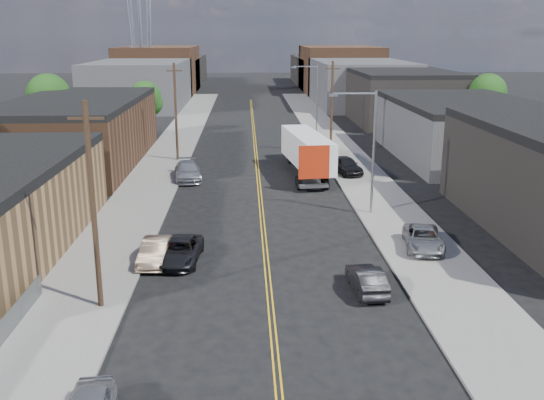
{
  "coord_description": "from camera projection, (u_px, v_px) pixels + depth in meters",
  "views": [
    {
      "loc": [
        -1.12,
        -17.18,
        12.85
      ],
      "look_at": [
        0.53,
        20.25,
        2.5
      ],
      "focal_mm": 40.0,
      "sensor_mm": 36.0,
      "label": 1
    }
  ],
  "objects": [
    {
      "name": "ground",
      "position": [
        254.0,
        137.0,
        77.79
      ],
      "size": [
        260.0,
        260.0,
        0.0
      ],
      "primitive_type": "plane",
      "color": "black",
      "rests_on": "ground"
    },
    {
      "name": "centerline",
      "position": [
        257.0,
        160.0,
        63.35
      ],
      "size": [
        0.32,
        120.0,
        0.01
      ],
      "primitive_type": "cube",
      "color": "gold",
      "rests_on": "ground"
    },
    {
      "name": "sidewalk_left",
      "position": [
        165.0,
        160.0,
        62.92
      ],
      "size": [
        5.0,
        140.0,
        0.15
      ],
      "primitive_type": "cube",
      "color": "slate",
      "rests_on": "ground"
    },
    {
      "name": "sidewalk_right",
      "position": [
        347.0,
        159.0,
        63.73
      ],
      "size": [
        5.0,
        140.0,
        0.15
      ],
      "primitive_type": "cube",
      "color": "slate",
      "rests_on": "ground"
    },
    {
      "name": "warehouse_brown",
      "position": [
        77.0,
        132.0,
        60.74
      ],
      "size": [
        12.0,
        26.0,
        6.6
      ],
      "color": "#4F311F",
      "rests_on": "ground"
    },
    {
      "name": "industrial_right_b",
      "position": [
        463.0,
        128.0,
        64.43
      ],
      "size": [
        14.0,
        24.0,
        6.1
      ],
      "color": "#323234",
      "rests_on": "ground"
    },
    {
      "name": "industrial_right_c",
      "position": [
        402.0,
        97.0,
        89.27
      ],
      "size": [
        14.0,
        22.0,
        7.6
      ],
      "color": "black",
      "rests_on": "ground"
    },
    {
      "name": "skyline_left_a",
      "position": [
        141.0,
        84.0,
        109.58
      ],
      "size": [
        16.0,
        30.0,
        8.0
      ],
      "primitive_type": "cube",
      "color": "#323234",
      "rests_on": "ground"
    },
    {
      "name": "skyline_right_a",
      "position": [
        360.0,
        83.0,
        111.28
      ],
      "size": [
        16.0,
        30.0,
        8.0
      ],
      "primitive_type": "cube",
      "color": "#323234",
      "rests_on": "ground"
    },
    {
      "name": "skyline_left_b",
      "position": [
        159.0,
        70.0,
        133.39
      ],
      "size": [
        16.0,
        26.0,
        10.0
      ],
      "primitive_type": "cube",
      "color": "#4F311F",
      "rests_on": "ground"
    },
    {
      "name": "skyline_right_b",
      "position": [
        339.0,
        69.0,
        135.09
      ],
      "size": [
        16.0,
        26.0,
        10.0
      ],
      "primitive_type": "cube",
      "color": "#4F311F",
      "rests_on": "ground"
    },
    {
      "name": "skyline_left_c",
      "position": [
        170.0,
        71.0,
        153.04
      ],
      "size": [
        16.0,
        40.0,
        7.0
      ],
      "primitive_type": "cube",
      "color": "black",
      "rests_on": "ground"
    },
    {
      "name": "skyline_right_c",
      "position": [
        327.0,
        71.0,
        154.74
      ],
      "size": [
        16.0,
        40.0,
        7.0
      ],
      "primitive_type": "cube",
      "color": "black",
      "rests_on": "ground"
    },
    {
      "name": "streetlight_near",
      "position": [
        368.0,
        143.0,
        42.99
      ],
      "size": [
        3.39,
        0.25,
        9.0
      ],
      "color": "gray",
      "rests_on": "ground"
    },
    {
      "name": "streetlight_far",
      "position": [
        314.0,
        95.0,
        76.69
      ],
      "size": [
        3.39,
        0.25,
        9.0
      ],
      "color": "gray",
      "rests_on": "ground"
    },
    {
      "name": "utility_pole_left_near",
      "position": [
        93.0,
        206.0,
        27.93
      ],
      "size": [
        1.6,
        0.26,
        10.0
      ],
      "color": "black",
      "rests_on": "ground"
    },
    {
      "name": "utility_pole_left_far",
      "position": [
        176.0,
        111.0,
        61.63
      ],
      "size": [
        1.6,
        0.26,
        10.0
      ],
      "color": "black",
      "rests_on": "ground"
    },
    {
      "name": "utility_pole_right",
      "position": [
        332.0,
        107.0,
        65.22
      ],
      "size": [
        1.6,
        0.26,
        10.0
      ],
      "color": "black",
      "rests_on": "ground"
    },
    {
      "name": "tree_left_mid",
      "position": [
        49.0,
        99.0,
        70.5
      ],
      "size": [
        5.1,
        5.04,
        8.37
      ],
      "color": "black",
      "rests_on": "ground"
    },
    {
      "name": "tree_left_far",
      "position": [
        146.0,
        100.0,
        77.91
      ],
      "size": [
        4.35,
        4.2,
        6.97
      ],
      "color": "black",
      "rests_on": "ground"
    },
    {
      "name": "tree_right_far",
      "position": [
        488.0,
        95.0,
        77.69
      ],
      "size": [
        4.85,
        4.76,
        7.91
      ],
      "color": "black",
      "rests_on": "ground"
    },
    {
      "name": "semi_truck",
      "position": [
        305.0,
        149.0,
        57.16
      ],
      "size": [
        4.03,
        15.41,
        3.96
      ],
      "rotation": [
        0.0,
        0.0,
        0.13
      ],
      "color": "silver",
      "rests_on": "ground"
    },
    {
      "name": "car_left_b",
      "position": [
        155.0,
        251.0,
        34.89
      ],
      "size": [
        1.67,
        4.33,
        1.41
      ],
      "primitive_type": "imported",
      "rotation": [
        0.0,
        0.0,
        -0.04
      ],
      "color": "#987B63",
      "rests_on": "ground"
    },
    {
      "name": "car_left_c",
      "position": [
        180.0,
        251.0,
        35.03
      ],
      "size": [
        2.6,
        5.03,
        1.35
      ],
      "primitive_type": "imported",
      "rotation": [
        0.0,
        0.0,
        -0.07
      ],
      "color": "black",
      "rests_on": "ground"
    },
    {
      "name": "car_left_d",
      "position": [
        188.0,
        171.0,
        54.68
      ],
      "size": [
        2.97,
        5.81,
        1.61
      ],
      "primitive_type": "imported",
      "rotation": [
        0.0,
        0.0,
        0.13
      ],
      "color": "#9D9EA1",
      "rests_on": "ground"
    },
    {
      "name": "car_right_oncoming",
      "position": [
        367.0,
        279.0,
        31.02
      ],
      "size": [
        1.65,
        4.13,
        1.34
      ],
      "primitive_type": "imported",
      "rotation": [
        0.0,
        0.0,
        3.2
      ],
      "color": "black",
      "rests_on": "ground"
    },
    {
      "name": "car_right_lot_a",
      "position": [
        423.0,
        238.0,
        36.79
      ],
      "size": [
        2.89,
        5.0,
        1.31
      ],
      "primitive_type": "imported",
      "rotation": [
        0.0,
        0.0,
        -0.16
      ],
      "color": "gray",
      "rests_on": "sidewalk_right"
    },
    {
      "name": "car_right_lot_c",
      "position": [
        346.0,
        165.0,
        56.52
      ],
      "size": [
        3.06,
        5.07,
        1.61
      ],
      "primitive_type": "imported",
      "rotation": [
        0.0,
        0.0,
        0.26
      ],
      "color": "black",
      "rests_on": "sidewalk_right"
    }
  ]
}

